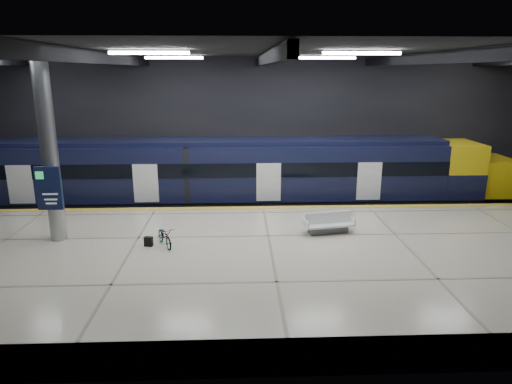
{
  "coord_description": "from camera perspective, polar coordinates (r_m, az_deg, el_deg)",
  "views": [
    {
      "loc": [
        -1.14,
        -17.66,
        7.33
      ],
      "look_at": [
        -0.38,
        1.5,
        2.2
      ],
      "focal_mm": 32.0,
      "sensor_mm": 36.0,
      "label": 1
    }
  ],
  "objects": [
    {
      "name": "bench",
      "position": [
        18.25,
        8.99,
        -4.15
      ],
      "size": [
        2.09,
        1.16,
        0.87
      ],
      "rotation": [
        0.0,
        0.0,
        0.18
      ],
      "color": "#595B60",
      "rests_on": "platform"
    },
    {
      "name": "ground",
      "position": [
        19.15,
        1.32,
        -7.53
      ],
      "size": [
        30.0,
        30.0,
        0.0
      ],
      "primitive_type": "plane",
      "color": "black",
      "rests_on": "ground"
    },
    {
      "name": "bicycle",
      "position": [
        17.04,
        -11.33,
        -5.44
      ],
      "size": [
        1.07,
        1.49,
        0.74
      ],
      "primitive_type": "imported",
      "rotation": [
        0.0,
        0.0,
        0.46
      ],
      "color": "#99999E",
      "rests_on": "platform"
    },
    {
      "name": "platform",
      "position": [
        16.64,
        1.87,
        -9.07
      ],
      "size": [
        30.0,
        11.0,
        1.1
      ],
      "primitive_type": "cube",
      "color": "beige",
      "rests_on": "ground"
    },
    {
      "name": "safety_strip",
      "position": [
        21.37,
        0.88,
        -1.96
      ],
      "size": [
        30.0,
        0.4,
        0.01
      ],
      "primitive_type": "cube",
      "color": "gold",
      "rests_on": "platform"
    },
    {
      "name": "room_shell",
      "position": [
        17.77,
        1.42,
        9.77
      ],
      "size": [
        30.1,
        16.1,
        8.05
      ],
      "color": "black",
      "rests_on": "ground"
    },
    {
      "name": "info_column",
      "position": [
        18.22,
        -24.45,
        4.58
      ],
      "size": [
        0.9,
        0.78,
        6.9
      ],
      "color": "#9EA0A5",
      "rests_on": "platform"
    },
    {
      "name": "rails",
      "position": [
        24.29,
        0.51,
        -2.38
      ],
      "size": [
        30.0,
        1.52,
        0.16
      ],
      "color": "gray",
      "rests_on": "ground"
    },
    {
      "name": "pannier_bag",
      "position": [
        17.21,
        -13.28,
        -6.04
      ],
      "size": [
        0.33,
        0.24,
        0.35
      ],
      "primitive_type": "cube",
      "rotation": [
        0.0,
        0.0,
        -0.2
      ],
      "color": "black",
      "rests_on": "platform"
    },
    {
      "name": "train",
      "position": [
        23.75,
        -1.54,
        2.15
      ],
      "size": [
        29.4,
        2.84,
        3.79
      ],
      "color": "black",
      "rests_on": "ground"
    }
  ]
}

